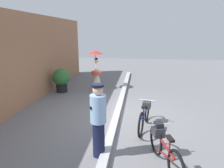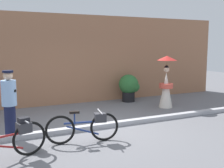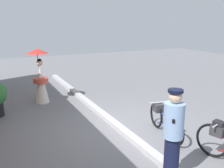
{
  "view_description": "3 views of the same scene",
  "coord_description": "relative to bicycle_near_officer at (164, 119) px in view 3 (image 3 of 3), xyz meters",
  "views": [
    {
      "loc": [
        -5.96,
        -0.66,
        2.63
      ],
      "look_at": [
        0.32,
        0.19,
        1.0
      ],
      "focal_mm": 32.34,
      "sensor_mm": 36.0,
      "label": 1
    },
    {
      "loc": [
        -2.62,
        -6.57,
        2.19
      ],
      "look_at": [
        0.66,
        0.44,
        1.1
      ],
      "focal_mm": 44.17,
      "sensor_mm": 36.0,
      "label": 2
    },
    {
      "loc": [
        -5.1,
        2.74,
        2.67
      ],
      "look_at": [
        0.07,
        0.21,
        1.22
      ],
      "focal_mm": 40.02,
      "sensor_mm": 36.0,
      "label": 3
    }
  ],
  "objects": [
    {
      "name": "person_officer",
      "position": [
        -1.52,
        1.01,
        0.48
      ],
      "size": [
        0.34,
        0.34,
        1.62
      ],
      "color": "#141938",
      "rests_on": "ground_plane"
    },
    {
      "name": "bicycle_near_officer",
      "position": [
        0.0,
        0.0,
        0.0
      ],
      "size": [
        1.65,
        0.49,
        0.74
      ],
      "color": "black",
      "rests_on": "ground_plane"
    },
    {
      "name": "person_with_parasol",
      "position": [
        3.8,
        2.19,
        0.49
      ],
      "size": [
        0.7,
        0.7,
        1.83
      ],
      "color": "silver",
      "rests_on": "ground_plane"
    },
    {
      "name": "ground_plane",
      "position": [
        0.6,
        0.86,
        -0.38
      ],
      "size": [
        30.0,
        30.0,
        0.0
      ],
      "primitive_type": "plane",
      "color": "slate"
    },
    {
      "name": "sidewalk_curb",
      "position": [
        0.6,
        0.86,
        -0.32
      ],
      "size": [
        14.0,
        0.2,
        0.12
      ],
      "primitive_type": "cube",
      "color": "#B2B2B7",
      "rests_on": "ground_plane"
    }
  ]
}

